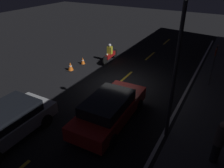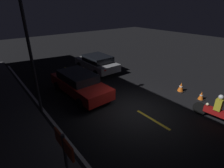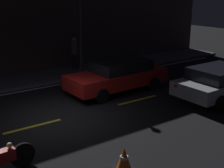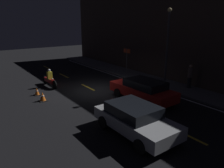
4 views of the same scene
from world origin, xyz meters
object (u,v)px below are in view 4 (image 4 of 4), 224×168
(shop_sign, at_px, (127,56))
(traffic_cone_mid, at_px, (43,96))
(hatchback_silver, at_px, (135,118))
(street_lamp, at_px, (167,47))
(motorcycle, at_px, (49,79))
(pedestrian, at_px, (190,76))
(taxi_red, at_px, (143,89))
(traffic_cone_near, at_px, (37,92))

(shop_sign, bearing_deg, traffic_cone_mid, -75.99)
(hatchback_silver, bearing_deg, street_lamp, 119.76)
(motorcycle, relative_size, street_lamp, 0.42)
(street_lamp, bearing_deg, motorcycle, -134.47)
(pedestrian, bearing_deg, taxi_red, -93.37)
(hatchback_silver, distance_m, street_lamp, 7.08)
(taxi_red, height_order, shop_sign, shop_sign)
(taxi_red, height_order, street_lamp, street_lamp)
(motorcycle, height_order, traffic_cone_near, motorcycle)
(shop_sign, relative_size, street_lamp, 0.42)
(hatchback_silver, bearing_deg, shop_sign, 142.44)
(taxi_red, xyz_separation_m, motorcycle, (-6.55, -3.71, -0.18))
(hatchback_silver, bearing_deg, pedestrian, 108.64)
(motorcycle, bearing_deg, traffic_cone_near, -48.51)
(traffic_cone_near, xyz_separation_m, shop_sign, (-0.82, 8.63, 1.56))
(pedestrian, xyz_separation_m, shop_sign, (-6.10, -1.02, 0.80))
(traffic_cone_near, relative_size, pedestrian, 0.30)
(taxi_red, bearing_deg, shop_sign, -32.39)
(traffic_cone_near, height_order, traffic_cone_mid, traffic_cone_mid)
(motorcycle, xyz_separation_m, traffic_cone_near, (1.53, -1.47, -0.31))
(taxi_red, bearing_deg, street_lamp, -82.28)
(hatchback_silver, relative_size, traffic_cone_near, 7.91)
(taxi_red, xyz_separation_m, traffic_cone_mid, (-3.67, -5.24, -0.44))
(taxi_red, height_order, hatchback_silver, taxi_red)
(hatchback_silver, bearing_deg, traffic_cone_mid, -162.94)
(traffic_cone_mid, distance_m, pedestrian, 10.50)
(traffic_cone_near, distance_m, street_lamp, 9.46)
(traffic_cone_mid, distance_m, shop_sign, 9.09)
(motorcycle, xyz_separation_m, pedestrian, (6.81, 8.18, 0.45))
(taxi_red, bearing_deg, pedestrian, -95.17)
(pedestrian, bearing_deg, street_lamp, -109.49)
(hatchback_silver, xyz_separation_m, motorcycle, (-9.43, -0.50, -0.16))
(traffic_cone_mid, bearing_deg, taxi_red, 55.01)
(motorcycle, bearing_deg, pedestrian, 45.65)
(motorcycle, distance_m, traffic_cone_mid, 3.27)
(traffic_cone_mid, bearing_deg, traffic_cone_near, 177.45)
(taxi_red, bearing_deg, traffic_cone_near, 44.10)
(traffic_cone_mid, height_order, pedestrian, pedestrian)
(street_lamp, bearing_deg, pedestrian, 70.51)
(hatchback_silver, relative_size, street_lamp, 0.72)
(hatchback_silver, height_order, motorcycle, motorcycle)
(shop_sign, distance_m, street_lamp, 5.67)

